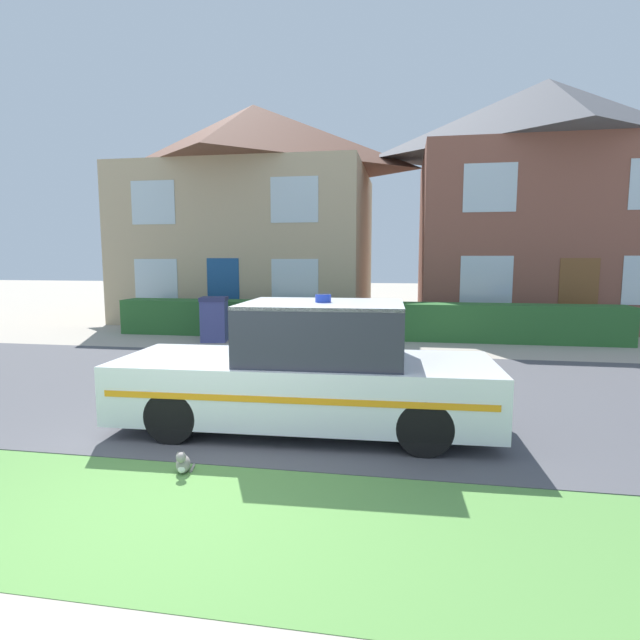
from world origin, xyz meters
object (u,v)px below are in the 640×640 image
(cat, at_px, (183,463))
(house_left, at_px, (255,211))
(police_car, at_px, (309,372))
(house_right, at_px, (542,201))
(wheelie_bin, at_px, (214,319))

(cat, distance_m, house_left, 14.11)
(police_car, distance_m, house_left, 12.86)
(cat, distance_m, house_right, 14.95)
(cat, bearing_deg, house_right, 140.94)
(house_left, height_order, wheelie_bin, house_left)
(house_left, bearing_deg, wheelie_bin, -83.59)
(house_right, bearing_deg, wheelie_bin, -148.91)
(cat, bearing_deg, wheelie_bin, -173.46)
(house_right, height_order, wheelie_bin, house_right)
(police_car, height_order, wheelie_bin, police_car)
(house_right, bearing_deg, police_car, -115.25)
(cat, xyz_separation_m, house_right, (6.39, 12.97, 3.81))
(police_car, height_order, house_left, house_left)
(cat, height_order, house_left, house_left)
(police_car, distance_m, house_right, 13.10)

